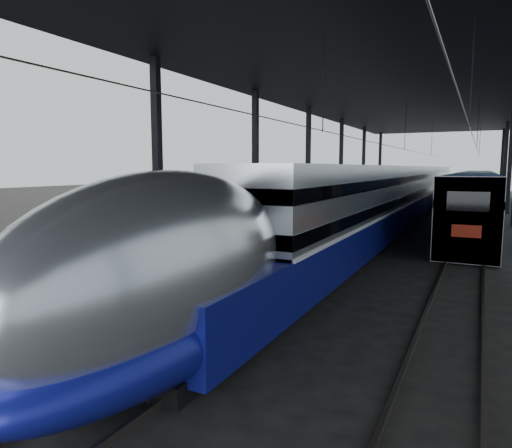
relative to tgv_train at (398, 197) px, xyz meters
The scene contains 7 objects.
ground 23.13m from the tgv_train, 94.98° to the right, with size 160.00×160.00×0.00m, color black.
platform 6.42m from the tgv_train, 151.69° to the right, with size 6.00×80.00×1.00m, color #4C4C4F.
yellow_strip 4.12m from the tgv_train, 132.35° to the right, with size 0.30×80.00×0.01m, color gold.
rails 4.32m from the tgv_train, 49.84° to the right, with size 6.52×80.00×0.16m.
canopy 7.73m from the tgv_train, 91.92° to the right, with size 18.00×75.00×9.47m.
tgv_train is the anchor object (origin of this frame).
second_train 14.30m from the tgv_train, 69.53° to the left, with size 2.73×56.05×3.76m.
Camera 1 is at (7.49, -11.73, 4.12)m, focal length 32.00 mm.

